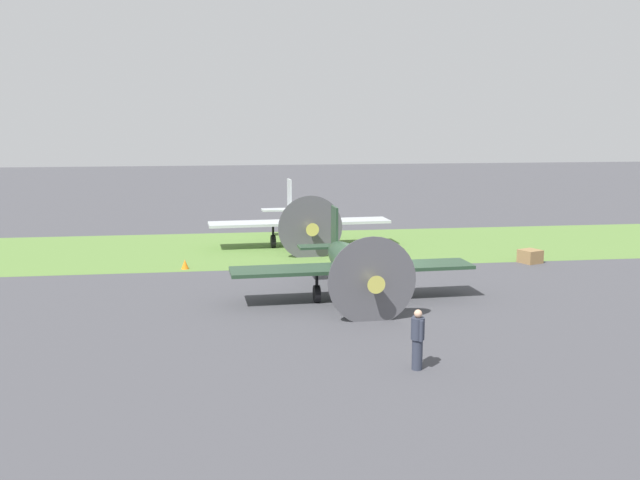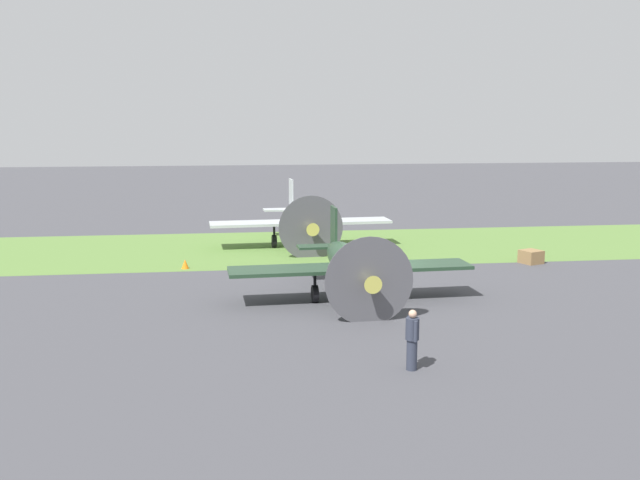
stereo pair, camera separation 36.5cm
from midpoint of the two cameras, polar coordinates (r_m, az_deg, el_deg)
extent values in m
plane|color=#424247|center=(28.85, 4.80, -4.32)|extent=(160.00, 160.00, 0.00)
cube|color=#567A38|center=(39.30, 1.46, -0.52)|extent=(120.00, 11.00, 0.01)
ellipsoid|color=#233D28|center=(27.95, 2.67, -1.77)|extent=(1.50, 6.69, 1.21)
cube|color=#233D28|center=(27.61, 2.84, -2.23)|extent=(9.45, 2.07, 0.14)
cube|color=#233D28|center=(30.71, 1.45, 0.94)|extent=(0.14, 1.08, 1.86)
cube|color=#233D28|center=(30.84, 1.44, -0.49)|extent=(3.16, 1.02, 0.10)
cone|color=#B7B24C|center=(24.56, 4.48, -3.40)|extent=(0.65, 0.71, 0.63)
cylinder|color=#4C4C51|center=(24.75, 4.37, -3.30)|extent=(3.13, 0.18, 3.13)
ellipsoid|color=#8CB2C6|center=(27.31, 2.94, -1.14)|extent=(0.74, 1.40, 0.68)
cylinder|color=black|center=(28.06, 5.70, -4.03)|extent=(0.24, 0.67, 0.66)
cylinder|color=black|center=(27.96, 5.72, -3.10)|extent=(0.12, 0.12, 0.94)
cylinder|color=black|center=(27.45, -0.02, -4.29)|extent=(0.24, 0.67, 0.66)
cylinder|color=black|center=(27.34, -0.02, -3.34)|extent=(0.12, 0.12, 0.94)
cylinder|color=black|center=(31.21, 1.40, -2.92)|extent=(0.13, 0.32, 0.31)
ellipsoid|color=#B2B7BC|center=(39.51, -1.36, 1.72)|extent=(1.67, 7.05, 1.27)
cube|color=#B2B7BC|center=(39.14, -1.26, 1.42)|extent=(9.95, 2.31, 0.14)
cube|color=#B2B7BC|center=(42.53, -2.06, 3.54)|extent=(0.17, 1.13, 1.95)
cube|color=#B2B7BC|center=(42.62, -2.06, 2.44)|extent=(3.34, 1.11, 0.10)
cone|color=#B7B24C|center=(35.86, -0.38, 0.91)|extent=(0.70, 0.76, 0.66)
cylinder|color=#4C4C51|center=(36.06, -0.44, 0.96)|extent=(3.29, 0.23, 3.29)
ellipsoid|color=#8CB2C6|center=(38.85, -1.21, 2.25)|extent=(0.80, 1.48, 0.72)
cylinder|color=black|center=(39.46, 0.91, 0.04)|extent=(0.27, 0.71, 0.70)
cylinder|color=black|center=(39.38, 0.91, 0.75)|extent=(0.12, 0.12, 0.99)
cylinder|color=black|center=(38.97, -3.39, -0.10)|extent=(0.27, 0.71, 0.70)
cylinder|color=black|center=(38.89, -3.40, 0.62)|extent=(0.12, 0.12, 0.99)
cylinder|color=black|center=(42.93, -2.07, 0.57)|extent=(0.14, 0.34, 0.33)
cylinder|color=#2D3342|center=(20.45, 7.82, -9.01)|extent=(0.30, 0.30, 0.88)
cylinder|color=#2D3342|center=(20.22, 7.87, -7.00)|extent=(0.38, 0.38, 0.62)
sphere|color=tan|center=(20.11, 7.90, -5.84)|extent=(0.23, 0.23, 0.23)
cylinder|color=#2D3342|center=(19.99, 8.14, -7.21)|extent=(0.11, 0.11, 0.59)
cylinder|color=#2D3342|center=(20.46, 7.61, -6.80)|extent=(0.11, 0.11, 0.59)
cube|color=olive|center=(36.26, 16.70, -1.28)|extent=(1.17, 1.17, 0.64)
cone|color=orange|center=(34.06, -10.37, -1.89)|extent=(0.36, 0.36, 0.44)
camera|label=1|loc=(0.18, -89.69, 0.05)|focal=40.27mm
camera|label=2|loc=(0.18, 90.31, -0.05)|focal=40.27mm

